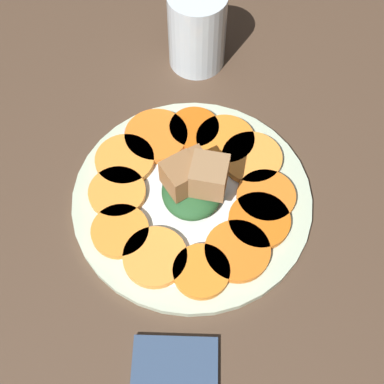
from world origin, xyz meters
The scene contains 17 objects.
table_slab centered at (0.00, 0.00, 1.00)cm, with size 120.00×120.00×2.00cm, color #4C3828.
plate centered at (0.00, 0.00, 2.52)cm, with size 28.55×28.55×1.05cm.
carrot_slice_0 centered at (8.09, -3.85, 3.56)cm, with size 7.17×7.17×0.91cm, color #F99338.
carrot_slice_1 centered at (9.63, 1.30, 3.56)cm, with size 6.30×6.30×0.91cm, color orange.
carrot_slice_2 centered at (7.10, 5.26, 3.56)cm, with size 7.37×7.37×0.91cm, color orange.
carrot_slice_3 centered at (3.26, 7.82, 3.56)cm, with size 7.15×7.15×0.91cm, color orange.
carrot_slice_4 centered at (0.40, 8.72, 3.56)cm, with size 6.96×6.96×0.91cm, color orange.
carrot_slice_5 centered at (-5.34, 7.19, 3.56)cm, with size 7.43×7.43×0.91cm, color orange.
carrot_slice_6 centered at (-7.96, 3.93, 3.56)cm, with size 7.34×7.34×0.91cm, color orange.
carrot_slice_7 centered at (-9.66, 0.15, 3.56)cm, with size 6.31×6.31×0.91cm, color #D56013.
carrot_slice_8 centered at (-8.36, -4.75, 3.56)cm, with size 7.95×7.95×0.91cm, color orange.
carrot_slice_9 centered at (-4.59, -8.38, 3.56)cm, with size 7.27×7.27×0.91cm, color orange.
carrot_slice_10 centered at (0.01, -8.86, 3.56)cm, with size 6.81×6.81×0.91cm, color orange.
carrot_slice_11 centered at (5.04, -8.02, 3.56)cm, with size 6.60×6.60×0.91cm, color orange.
center_pile centered at (-0.06, 0.15, 6.12)cm, with size 7.90×7.97×6.70cm.
fork centered at (-1.31, -7.80, 3.30)cm, with size 17.38×2.36×0.40cm.
water_glass centered at (-22.88, -0.04, 7.61)cm, with size 7.78×7.78×11.22cm.
Camera 1 is at (31.14, 0.91, 58.30)cm, focal length 50.00 mm.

